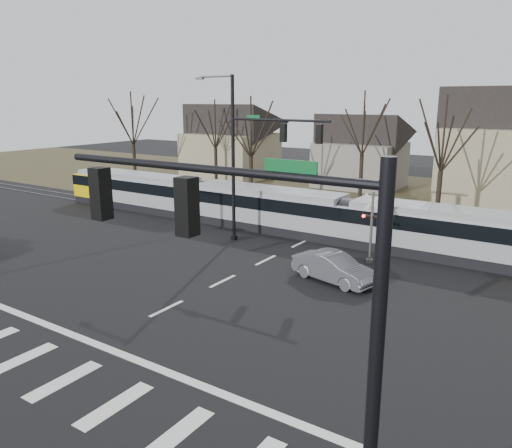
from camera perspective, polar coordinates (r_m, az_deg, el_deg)
The scene contains 15 objects.
ground at distance 20.83m, azimuth -14.03°, elevation -11.22°, with size 140.00×140.00×0.00m, color black.
grass_verge at distance 47.52m, azimuth 15.46°, elevation 2.92°, with size 140.00×28.00×0.01m, color #38331E.
crosswalk at distance 18.69m, azimuth -23.34°, elevation -15.05°, with size 27.00×2.60×0.01m.
stop_line at distance 19.79m, azimuth -17.94°, elevation -12.87°, with size 28.00×0.35×0.01m, color silver.
lane_dashes at distance 33.01m, azimuth 6.70°, elevation -1.41°, with size 0.18×30.00×0.01m.
rail_pair at distance 32.84m, azimuth 6.54°, elevation -1.44°, with size 90.00×1.52×0.06m.
tram at distance 34.44m, azimuth 1.18°, elevation 2.00°, with size 37.86×2.81×2.87m.
sedan at distance 24.90m, azimuth 8.86°, elevation -4.94°, with size 4.56×2.49×1.43m, color #57575F.
signal_pole_near_right at distance 8.46m, azimuth 1.33°, elevation -10.91°, with size 6.72×0.44×8.00m.
signal_pole_far at distance 30.16m, azimuth -0.16°, elevation 8.25°, with size 9.28×0.44×10.20m.
rail_crossing_signal at distance 27.77m, azimuth 13.03°, elevation -0.62°, with size 1.08×0.36×4.00m.
tree_row at distance 40.56m, azimuth 15.94°, elevation 8.21°, with size 59.20×7.20×10.00m.
house_a at distance 57.87m, azimuth -2.96°, elevation 9.77°, with size 9.72×8.64×8.60m.
house_b at distance 52.38m, azimuth 11.90°, elevation 8.50°, with size 8.64×7.56×7.65m.
house_c at distance 45.94m, azimuth 27.11°, elevation 8.13°, with size 10.80×8.64×10.10m.
Camera 1 is at (14.17, -12.51, 8.73)m, focal length 35.00 mm.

